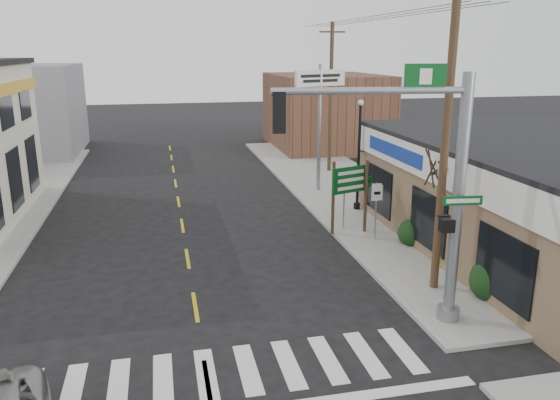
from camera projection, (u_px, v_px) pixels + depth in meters
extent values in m
plane|color=black|center=(208.00, 384.00, 12.51)|extent=(140.00, 140.00, 0.00)
cube|color=gray|center=(368.00, 206.00, 26.62)|extent=(6.00, 38.00, 0.13)
cube|color=gold|center=(188.00, 258.00, 20.04)|extent=(0.12, 56.00, 0.01)
cube|color=silver|center=(206.00, 374.00, 12.89)|extent=(11.00, 2.20, 0.01)
cube|color=brown|center=(325.00, 111.00, 42.52)|extent=(8.00, 10.00, 5.60)
cube|color=gray|center=(13.00, 110.00, 39.47)|extent=(9.00, 10.00, 6.40)
cylinder|color=gray|center=(458.00, 203.00, 14.41)|extent=(0.32, 0.32, 6.76)
cylinder|color=gray|center=(375.00, 92.00, 13.12)|extent=(4.95, 0.18, 0.18)
cube|color=black|center=(283.00, 115.00, 12.77)|extent=(0.32, 0.25, 1.01)
cube|color=#084517|center=(463.00, 201.00, 14.18)|extent=(1.07, 0.04, 0.25)
cube|color=#084517|center=(428.00, 77.00, 13.31)|extent=(1.07, 0.05, 0.62)
cube|color=black|center=(448.00, 226.00, 14.48)|extent=(0.36, 0.29, 0.36)
cube|color=#4D3824|center=(333.00, 198.00, 21.97)|extent=(0.11, 0.11, 3.01)
cube|color=#4D3824|center=(366.00, 196.00, 22.27)|extent=(0.11, 0.11, 3.01)
cube|color=#07520F|center=(351.00, 180.00, 21.86)|extent=(1.72, 0.05, 1.07)
cylinder|color=yellow|center=(440.00, 258.00, 18.91)|extent=(0.22, 0.22, 0.61)
sphere|color=yellow|center=(440.00, 249.00, 18.82)|extent=(0.24, 0.24, 0.24)
cylinder|color=gray|center=(344.00, 200.00, 22.86)|extent=(0.06, 0.06, 2.39)
cube|color=yellow|center=(345.00, 179.00, 22.60)|extent=(1.01, 0.03, 1.01)
cylinder|color=black|center=(359.00, 158.00, 25.22)|extent=(0.13, 0.13, 4.93)
sphere|color=silver|center=(361.00, 103.00, 24.55)|extent=(0.27, 0.27, 0.27)
cube|color=#0C4D52|center=(370.00, 137.00, 25.07)|extent=(0.02, 0.52, 1.33)
cylinder|color=gray|center=(319.00, 128.00, 28.62)|extent=(0.19, 0.19, 6.59)
cube|color=silver|center=(320.00, 78.00, 27.93)|extent=(3.10, 0.18, 0.82)
cylinder|color=black|center=(442.00, 221.00, 18.63)|extent=(0.20, 0.20, 3.24)
ellipsoid|color=#1B3615|center=(492.00, 281.00, 16.54)|extent=(1.35, 1.35, 1.02)
ellipsoid|color=#193214|center=(412.00, 233.00, 21.16)|extent=(1.10, 1.10, 0.82)
cylinder|color=#43251A|center=(446.00, 137.00, 16.08)|extent=(0.25, 0.25, 9.60)
cylinder|color=#443123|center=(331.00, 99.00, 32.96)|extent=(0.23, 0.23, 8.88)
cube|color=#443123|center=(332.00, 32.00, 31.93)|extent=(1.54, 0.10, 0.10)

